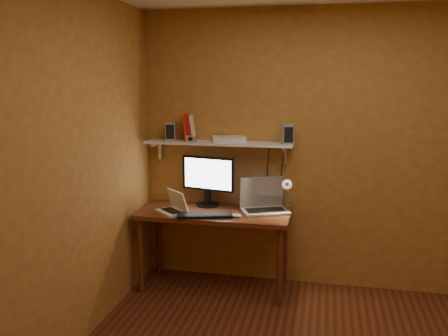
% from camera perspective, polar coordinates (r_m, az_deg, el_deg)
% --- Properties ---
extents(room, '(3.44, 3.24, 2.64)m').
position_cam_1_polar(room, '(2.90, 11.19, -2.53)').
color(room, '#5F2E18').
rests_on(room, ground).
extents(desk, '(1.40, 0.60, 0.75)m').
position_cam_1_polar(desk, '(4.42, -1.19, -6.31)').
color(desk, '#5F2F16').
rests_on(desk, ground).
extents(wall_shelf, '(1.40, 0.25, 0.21)m').
position_cam_1_polar(wall_shelf, '(4.45, -0.64, 2.98)').
color(wall_shelf, silver).
rests_on(wall_shelf, room).
extents(monitor, '(0.52, 0.26, 0.48)m').
position_cam_1_polar(monitor, '(4.53, -1.97, -1.26)').
color(monitor, black).
rests_on(monitor, desk).
extents(laptop, '(0.50, 0.44, 0.31)m').
position_cam_1_polar(laptop, '(4.41, 4.79, -4.13)').
color(laptop, gray).
rests_on(laptop, desk).
extents(netbook, '(0.34, 0.33, 0.20)m').
position_cam_1_polar(netbook, '(4.37, -6.02, -4.61)').
color(netbook, white).
rests_on(netbook, desk).
extents(keyboard, '(0.51, 0.29, 0.03)m').
position_cam_1_polar(keyboard, '(4.23, -2.33, -5.69)').
color(keyboard, black).
rests_on(keyboard, desk).
extents(mouse, '(0.10, 0.07, 0.03)m').
position_cam_1_polar(mouse, '(4.20, 1.49, -5.75)').
color(mouse, white).
rests_on(mouse, desk).
extents(desk_lamp, '(0.09, 0.23, 0.38)m').
position_cam_1_polar(desk_lamp, '(4.36, 7.65, -2.63)').
color(desk_lamp, silver).
rests_on(desk_lamp, desk).
extents(speaker_left, '(0.11, 0.11, 0.17)m').
position_cam_1_polar(speaker_left, '(4.58, -6.43, 4.42)').
color(speaker_left, gray).
rests_on(speaker_left, wall_shelf).
extents(speaker_right, '(0.13, 0.13, 0.18)m').
position_cam_1_polar(speaker_right, '(4.33, 7.61, 4.06)').
color(speaker_right, gray).
rests_on(speaker_right, wall_shelf).
extents(books, '(0.16, 0.18, 0.25)m').
position_cam_1_polar(books, '(4.53, -4.18, 4.85)').
color(books, red).
rests_on(books, wall_shelf).
extents(shelf_camera, '(0.10, 0.05, 0.06)m').
position_cam_1_polar(shelf_camera, '(4.44, -3.98, 3.54)').
color(shelf_camera, silver).
rests_on(shelf_camera, wall_shelf).
extents(router, '(0.35, 0.28, 0.05)m').
position_cam_1_polar(router, '(4.44, 0.62, 3.49)').
color(router, white).
rests_on(router, wall_shelf).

